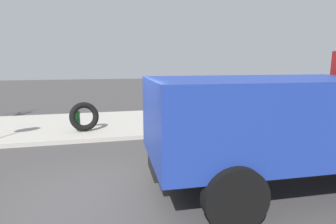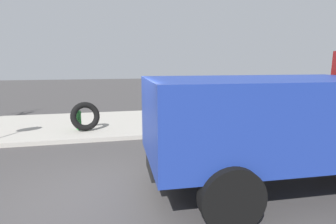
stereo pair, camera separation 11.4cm
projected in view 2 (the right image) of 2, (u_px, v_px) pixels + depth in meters
ground_plane at (90, 198)px, 5.49m from camera, size 80.00×80.00×0.00m
sidewalk_curb at (99, 124)px, 11.72m from camera, size 36.00×5.00×0.15m
fire_hydrant at (79, 119)px, 10.41m from camera, size 0.22×0.50×0.76m
loose_tire at (85, 116)px, 10.20m from camera, size 1.17×0.71×1.11m
dump_truck_blue at (318, 114)px, 5.84m from camera, size 7.08×2.99×3.00m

